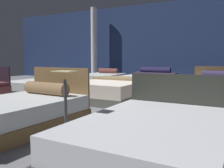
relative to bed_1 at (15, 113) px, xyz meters
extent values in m
cube|color=slate|center=(0.05, 2.83, -0.24)|extent=(18.00, 18.00, 0.02)
cube|color=navy|center=(0.05, 8.10, 1.52)|extent=(18.00, 0.06, 3.50)
cube|color=brown|center=(0.00, -0.06, -0.13)|extent=(1.51, 2.18, 0.20)
cube|color=silver|center=(0.00, -0.06, 0.08)|extent=(1.45, 2.11, 0.24)
cube|color=brown|center=(0.04, 1.00, 0.22)|extent=(1.34, 0.09, 0.89)
cylinder|color=olive|center=(0.03, 0.65, 0.31)|extent=(0.90, 0.25, 0.22)
cube|color=#30332B|center=(2.23, -0.02, -0.16)|extent=(1.56, 2.14, 0.13)
cube|color=silver|center=(2.23, -0.02, 0.04)|extent=(1.50, 2.08, 0.28)
cube|color=#30332B|center=(2.23, 1.05, 0.19)|extent=(1.46, 0.04, 0.84)
cube|color=#272C2F|center=(-2.13, 2.83, -0.13)|extent=(1.50, 2.12, 0.20)
cube|color=silver|center=(-2.13, 2.83, 0.08)|extent=(1.44, 2.06, 0.22)
cube|color=#3F2351|center=(-2.13, 3.48, 0.22)|extent=(1.46, 0.75, 0.05)
cube|color=#3F2351|center=(-2.87, 3.47, 0.09)|extent=(0.06, 0.74, 0.21)
cube|color=#3F2351|center=(-1.40, 3.49, 0.09)|extent=(0.06, 0.74, 0.21)
cube|color=#585B54|center=(0.10, 2.90, -0.14)|extent=(1.57, 2.03, 0.19)
cube|color=silver|center=(0.10, 2.90, 0.10)|extent=(1.51, 1.97, 0.30)
cube|color=olive|center=(0.11, 3.52, 0.28)|extent=(1.54, 0.72, 0.06)
cube|color=olive|center=(-0.67, 3.53, 0.14)|extent=(0.06, 0.72, 0.23)
cube|color=olive|center=(0.88, 3.52, 0.14)|extent=(0.06, 0.72, 0.23)
cube|color=brown|center=(2.21, 2.87, -0.15)|extent=(1.52, 2.16, 0.16)
cube|color=white|center=(2.21, 2.87, 0.05)|extent=(1.45, 2.10, 0.24)
cube|color=#42274A|center=(2.20, 3.53, 0.20)|extent=(1.47, 0.77, 0.06)
cube|color=#42274A|center=(1.46, 3.52, 0.05)|extent=(0.07, 0.74, 0.24)
cube|color=black|center=(-2.05, 5.87, -0.15)|extent=(1.58, 2.19, 0.16)
cube|color=silver|center=(-2.05, 5.87, 0.06)|extent=(1.52, 2.12, 0.26)
cylinder|color=brown|center=(-2.09, 6.57, 0.29)|extent=(0.88, 0.26, 0.21)
cube|color=#987450|center=(0.04, 5.80, -0.13)|extent=(1.65, 2.04, 0.20)
cube|color=white|center=(0.04, 5.80, 0.09)|extent=(1.59, 1.98, 0.26)
cube|color=#3B2F4D|center=(0.05, 6.54, 0.26)|extent=(1.61, 0.50, 0.07)
cube|color=#3B2F4D|center=(-0.77, 6.54, 0.12)|extent=(0.07, 0.48, 0.21)
cube|color=#3B2F4D|center=(0.87, 6.53, 0.12)|extent=(0.07, 0.48, 0.21)
cylinder|color=#1F1A3F|center=(0.05, 6.46, 0.39)|extent=(1.19, 0.22, 0.21)
cube|color=brown|center=(2.19, 5.84, -0.15)|extent=(1.59, 2.07, 0.16)
cube|color=silver|center=(2.19, 5.84, 0.06)|extent=(1.53, 2.01, 0.26)
cube|color=brown|center=(2.19, 6.87, 0.16)|extent=(1.50, 0.04, 0.78)
cylinder|color=#372E51|center=(2.19, 6.56, 0.29)|extent=(0.85, 0.22, 0.22)
cylinder|color=#3F3F44|center=(1.11, -0.14, -0.22)|extent=(0.24, 0.24, 0.02)
cylinder|color=#3F3F44|center=(1.11, -0.14, 0.17)|extent=(0.04, 0.04, 0.81)
cube|color=beige|center=(1.11, -0.14, 0.68)|extent=(0.28, 0.20, 0.01)
cylinder|color=silver|center=(-3.47, 7.60, 1.52)|extent=(0.32, 0.32, 3.50)
camera|label=1|loc=(3.06, -2.47, 0.84)|focal=38.72mm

